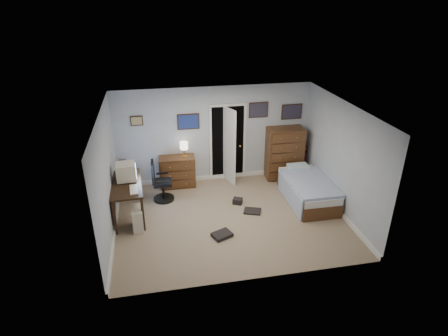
{
  "coord_description": "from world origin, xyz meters",
  "views": [
    {
      "loc": [
        -1.48,
        -6.92,
        4.58
      ],
      "look_at": [
        -0.07,
        0.3,
        1.1
      ],
      "focal_mm": 30.0,
      "sensor_mm": 36.0,
      "label": 1
    }
  ],
  "objects_px": {
    "low_dresser": "(177,171)",
    "tall_dresser": "(284,153)",
    "computer_desk": "(122,191)",
    "bed": "(307,189)",
    "office_chair": "(161,185)"
  },
  "relations": [
    {
      "from": "computer_desk",
      "to": "office_chair",
      "type": "xyz_separation_m",
      "value": [
        0.84,
        0.58,
        -0.24
      ]
    },
    {
      "from": "office_chair",
      "to": "tall_dresser",
      "type": "distance_m",
      "value": 3.37
    },
    {
      "from": "office_chair",
      "to": "computer_desk",
      "type": "bearing_deg",
      "value": -143.32
    },
    {
      "from": "office_chair",
      "to": "low_dresser",
      "type": "xyz_separation_m",
      "value": [
        0.46,
        0.67,
        0.01
      ]
    },
    {
      "from": "computer_desk",
      "to": "low_dresser",
      "type": "xyz_separation_m",
      "value": [
        1.29,
        1.25,
        -0.23
      ]
    },
    {
      "from": "computer_desk",
      "to": "bed",
      "type": "xyz_separation_m",
      "value": [
        4.28,
        -0.1,
        -0.34
      ]
    },
    {
      "from": "computer_desk",
      "to": "office_chair",
      "type": "distance_m",
      "value": 1.04
    },
    {
      "from": "low_dresser",
      "to": "tall_dresser",
      "type": "xyz_separation_m",
      "value": [
        2.84,
        -0.02,
        0.29
      ]
    },
    {
      "from": "low_dresser",
      "to": "office_chair",
      "type": "bearing_deg",
      "value": -121.92
    },
    {
      "from": "low_dresser",
      "to": "bed",
      "type": "distance_m",
      "value": 3.29
    },
    {
      "from": "office_chair",
      "to": "low_dresser",
      "type": "bearing_deg",
      "value": 57.92
    },
    {
      "from": "tall_dresser",
      "to": "office_chair",
      "type": "bearing_deg",
      "value": -166.12
    },
    {
      "from": "tall_dresser",
      "to": "computer_desk",
      "type": "bearing_deg",
      "value": -160.71
    },
    {
      "from": "computer_desk",
      "to": "office_chair",
      "type": "height_order",
      "value": "office_chair"
    },
    {
      "from": "low_dresser",
      "to": "tall_dresser",
      "type": "bearing_deg",
      "value": 1.66
    }
  ]
}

